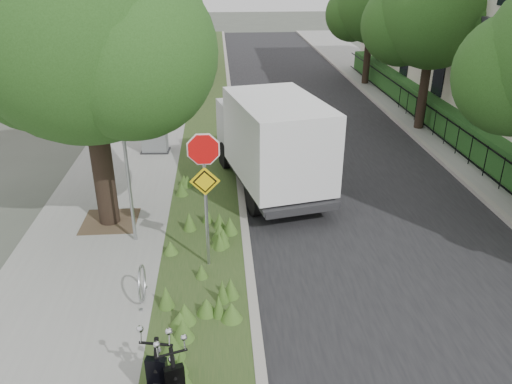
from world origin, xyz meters
TOP-DOWN VIEW (x-y plane):
  - ground at (0.00, 0.00)m, footprint 120.00×120.00m
  - sidewalk_near at (-4.25, 10.00)m, footprint 3.50×60.00m
  - verge at (-1.50, 10.00)m, footprint 2.00×60.00m
  - kerb_near at (-0.50, 10.00)m, footprint 0.20×60.00m
  - road at (3.00, 10.00)m, footprint 7.00×60.00m
  - kerb_far at (6.50, 10.00)m, footprint 0.20×60.00m
  - footpath_far at (8.20, 10.00)m, footprint 3.20×60.00m
  - street_tree_main at (-4.08, 2.86)m, footprint 6.21×5.54m
  - bare_post at (-3.20, 1.80)m, footprint 0.08×0.08m
  - bike_hoop at (-2.70, -0.60)m, footprint 0.06×0.78m
  - sign_assembly at (-1.40, 0.58)m, footprint 0.94×0.08m
  - fence_far at (7.20, 10.00)m, footprint 0.04×24.00m
  - hedge_far at (7.90, 10.00)m, footprint 1.00×24.00m
  - brick_building at (-9.50, 22.00)m, footprint 9.40×10.40m
  - far_tree_b at (6.94, 10.05)m, footprint 4.83×4.31m
  - far_tree_c at (6.94, 18.04)m, footprint 4.37×3.89m
  - box_truck at (0.44, 4.79)m, footprint 3.21×5.75m
  - utility_cabinet at (-3.37, 8.00)m, footprint 1.02×0.71m

SIDE VIEW (x-z plane):
  - ground at x=0.00m, z-range 0.00..0.00m
  - road at x=3.00m, z-range 0.00..0.01m
  - sidewalk_near at x=-4.25m, z-range 0.00..0.12m
  - verge at x=-1.50m, z-range 0.00..0.12m
  - footpath_far at x=8.20m, z-range 0.00..0.12m
  - kerb_near at x=-0.50m, z-range 0.00..0.13m
  - kerb_far at x=6.50m, z-range 0.00..0.13m
  - bike_hoop at x=-2.70m, z-range 0.11..0.88m
  - fence_far at x=7.20m, z-range 0.17..1.17m
  - hedge_far at x=7.90m, z-range 0.12..1.22m
  - utility_cabinet at x=-3.37m, z-range 0.09..1.40m
  - box_truck at x=0.44m, z-range 0.37..2.83m
  - bare_post at x=-3.20m, z-range 0.12..4.12m
  - sign_assembly at x=-1.40m, z-range 0.72..3.94m
  - far_tree_c at x=6.94m, z-range 0.99..6.92m
  - brick_building at x=-9.50m, z-range 0.06..8.36m
  - far_tree_b at x=6.94m, z-range 1.09..7.65m
  - street_tree_main at x=-4.08m, z-range 0.97..8.63m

